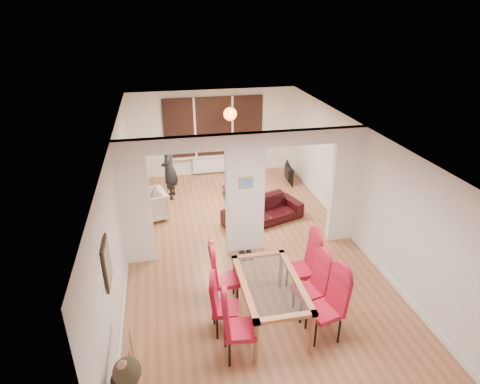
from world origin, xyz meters
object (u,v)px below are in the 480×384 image
object	(u,v)px
coffee_table	(243,191)
armchair	(150,205)
bowl	(248,185)
dining_chair_ra	(324,306)
dining_chair_rc	(302,266)
dining_chair_lc	(225,276)
television	(286,173)
dining_table	(270,301)
dining_chair_la	(240,325)
dining_chair_lb	(226,305)
sofa	(263,211)
bottle	(236,183)
person	(169,169)
dining_chair_rb	(309,287)

from	to	relation	value
coffee_table	armchair	bearing A→B (deg)	-161.52
armchair	bowl	size ratio (longest dim) A/B	3.83
dining_chair_ra	dining_chair_rc	xyz separation A→B (m)	(0.02, 1.09, -0.01)
dining_chair_lc	bowl	size ratio (longest dim) A/B	5.41
television	dining_table	bearing A→B (deg)	165.15
dining_chair_la	dining_chair_lb	world-z (taller)	dining_chair_la
dining_chair_lc	dining_chair_ra	bearing A→B (deg)	-39.43
dining_chair_lb	sofa	world-z (taller)	dining_chair_lb
bottle	sofa	bearing A→B (deg)	-77.22
dining_chair_rc	television	bearing A→B (deg)	71.85
armchair	bottle	size ratio (longest dim) A/B	2.82
television	coffee_table	size ratio (longest dim) A/B	0.86
armchair	bottle	world-z (taller)	armchair
dining_chair_lc	television	size ratio (longest dim) A/B	1.23
dining_table	coffee_table	xyz separation A→B (m)	(0.57, 4.88, -0.28)
dining_table	sofa	world-z (taller)	dining_table
dining_chair_ra	coffee_table	world-z (taller)	dining_chair_ra
television	bottle	distance (m)	1.81
dining_chair_rc	bottle	distance (m)	4.34
armchair	coffee_table	size ratio (longest dim) A/B	0.75
person	bottle	world-z (taller)	person
dining_chair_la	dining_chair_lb	distance (m)	0.56
dining_chair_la	person	bearing A→B (deg)	104.09
dining_table	sofa	xyz separation A→B (m)	(0.75, 3.33, -0.11)
dining_chair_rb	bowl	world-z (taller)	dining_chair_rb
dining_chair_la	person	distance (m)	5.82
dining_chair_la	dining_chair_lc	world-z (taller)	dining_chair_la
dining_chair_ra	dining_chair_rb	distance (m)	0.53
dining_chair_lc	sofa	world-z (taller)	dining_chair_lc
bottle	dining_chair_ra	bearing A→B (deg)	-86.39
dining_chair_ra	bottle	size ratio (longest dim) A/B	4.19
sofa	person	xyz separation A→B (m)	(-2.13, 1.82, 0.57)
dining_chair_rb	sofa	bearing A→B (deg)	77.98
dining_table	dining_chair_lb	xyz separation A→B (m)	(-0.75, -0.07, 0.12)
dining_chair_lc	television	bearing A→B (deg)	61.04
armchair	dining_chair_ra	bearing A→B (deg)	14.90
dining_chair_ra	coffee_table	bearing A→B (deg)	77.41
dining_chair_lb	person	bearing A→B (deg)	109.25
dining_chair_la	dining_chair_lc	bearing A→B (deg)	97.16
person	bowl	size ratio (longest dim) A/B	8.28
dining_chair_lb	coffee_table	bearing A→B (deg)	87.39
dining_chair_lb	dining_chair_lc	xyz separation A→B (m)	(0.11, 0.68, 0.05)
television	coffee_table	bearing A→B (deg)	121.07
dining_chair_lb	dining_chair_rb	distance (m)	1.43
dining_chair_lc	coffee_table	world-z (taller)	dining_chair_lc
dining_chair_ra	dining_chair_rb	xyz separation A→B (m)	(-0.06, 0.52, -0.03)
bottle	coffee_table	bearing A→B (deg)	-13.55
bowl	dining_chair_ra	bearing A→B (deg)	-90.08
dining_chair_rc	person	bearing A→B (deg)	111.64
dining_chair_lc	dining_chair_rc	size ratio (longest dim) A/B	0.96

